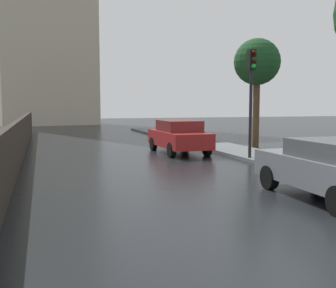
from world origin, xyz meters
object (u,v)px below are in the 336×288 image
car_grey_near_kerb (331,168)px  street_tree_mid (257,63)px  traffic_light (251,83)px  car_red_far_ahead (179,136)px

car_grey_near_kerb → street_tree_mid: size_ratio=0.75×
car_grey_near_kerb → traffic_light: size_ratio=1.00×
car_grey_near_kerb → car_red_far_ahead: (-0.43, 9.51, 0.05)m
traffic_light → street_tree_mid: (2.72, 4.34, 1.24)m
car_red_far_ahead → street_tree_mid: size_ratio=0.76×
car_red_far_ahead → car_grey_near_kerb: bearing=-87.8°
traffic_light → street_tree_mid: street_tree_mid is taller
traffic_light → car_red_far_ahead: bearing=117.9°
traffic_light → car_grey_near_kerb: bearing=-102.2°
car_grey_near_kerb → car_red_far_ahead: bearing=94.5°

